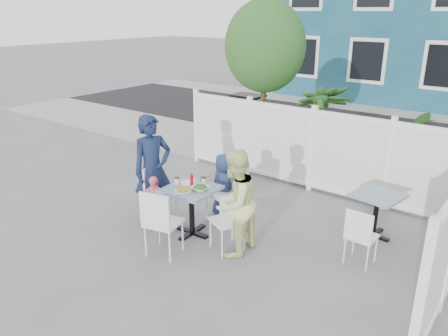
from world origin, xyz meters
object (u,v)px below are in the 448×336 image
Objects in this scene: utility_cabinet at (248,122)px; main_table at (191,198)px; chair_right at (230,217)px; woman at (235,203)px; man at (153,170)px; boy at (224,186)px; toddler at (155,203)px; chair_near at (160,219)px; spare_table at (377,204)px; chair_back at (226,187)px; chair_left at (157,189)px.

main_table is (1.95, -4.36, -0.04)m from utility_cabinet.
utility_cabinet is 5.21m from chair_right.
woman is at bearing -3.43° from main_table.
man is 1.60× the size of boy.
toddler is (0.23, -0.22, -0.45)m from man.
chair_near is 1.56m from boy.
chair_right reaches higher than spare_table.
utility_cabinet is at bearing -49.79° from boy.
utility_cabinet is at bearing -45.47° from chair_back.
man is (-1.60, 0.05, 0.35)m from chair_right.
chair_near is 1.21m from man.
chair_back is at bearing 63.45° from chair_right.
toddler is at bearing -146.40° from spare_table.
main_table is at bearing -144.08° from spare_table.
chair_near reaches higher than chair_right.
woman is (0.77, 0.72, 0.19)m from chair_near.
chair_right is 0.61× the size of woman.
utility_cabinet is 5.23m from woman.
man is 1.21m from boy.
man is at bearing 111.44° from chair_right.
chair_left is at bearing -76.32° from utility_cabinet.
woman is 1.39× the size of boy.
boy reaches higher than spare_table.
chair_back is 1.07× the size of toddler.
utility_cabinet is 4.80m from toddler.
chair_back is at bearing 166.73° from boy.
woman is (0.77, -0.81, 0.21)m from chair_back.
man reaches higher than chair_right.
main_table is 0.77m from chair_back.
utility_cabinet is 5.52m from chair_near.
utility_cabinet is 1.34× the size of chair_left.
woman reaches higher than chair_right.
woman is at bearing -49.53° from chair_right.
woman reaches higher than chair_back.
spare_table is at bearing 34.00° from chair_near.
chair_right is at bearing -59.74° from utility_cabinet.
chair_right is 0.24m from woman.
toddler is (-0.57, -0.24, -0.15)m from main_table.
main_table is 0.79m from boy.
man is 0.55m from toddler.
utility_cabinet is 1.15× the size of boy.
utility_cabinet is at bearing 55.01° from chair_right.
spare_table is 0.49× the size of woman.
woman is at bearing 148.24° from chair_back.
chair_left is 0.34m from man.
chair_left is 0.62× the size of woman.
chair_left reaches higher than toddler.
chair_right is 0.98× the size of chair_back.
man is at bearing -93.58° from woman.
main_table is 0.88m from woman.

